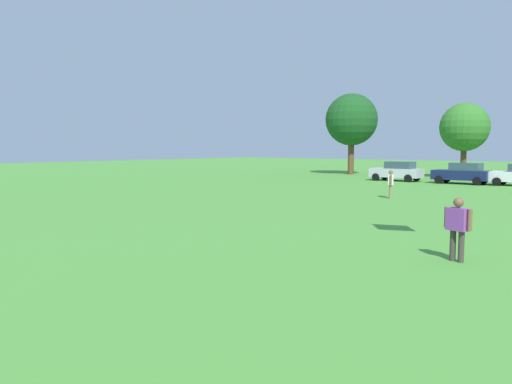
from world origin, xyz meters
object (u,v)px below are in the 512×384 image
Objects in this scene: parked_car_silver_0 at (397,171)px; tree_far_left at (352,120)px; adult_bystander at (458,224)px; tree_center at (465,127)px; bystander_near_trees at (391,182)px; parked_car_navy_1 at (462,173)px.

tree_far_left is at bearing -39.78° from parked_car_silver_0.
adult_bystander is 37.83m from tree_center.
adult_bystander is 16.29m from bystander_near_trees.
parked_car_navy_1 is 0.50× the size of tree_far_left.
bystander_near_trees is at bearing 112.37° from parked_car_silver_0.
parked_car_silver_0 is 9.15m from tree_center.
bystander_near_trees is 22.44m from tree_center.
adult_bystander is 31.69m from parked_car_silver_0.
bystander_near_trees is 25.89m from tree_far_left.
tree_center is (-2.31, 7.68, 3.88)m from parked_car_navy_1.
tree_center is (11.40, 0.80, -1.04)m from tree_far_left.
parked_car_silver_0 is at bearing 176.80° from bystander_near_trees.
parked_car_navy_1 is at bearing -26.66° from tree_far_left.
parked_car_navy_1 is at bearing 123.79° from adult_bystander.
tree_center reaches higher than parked_car_silver_0.
adult_bystander is 0.39× the size of parked_car_navy_1.
parked_car_silver_0 is at bearing -0.35° from parked_car_navy_1.
tree_far_left reaches higher than bystander_near_trees.
bystander_near_trees is 0.38× the size of parked_car_navy_1.
parked_car_navy_1 reaches higher than adult_bystander.
tree_far_left is at bearing -171.86° from bystander_near_trees.
tree_far_left is at bearing 139.25° from adult_bystander.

